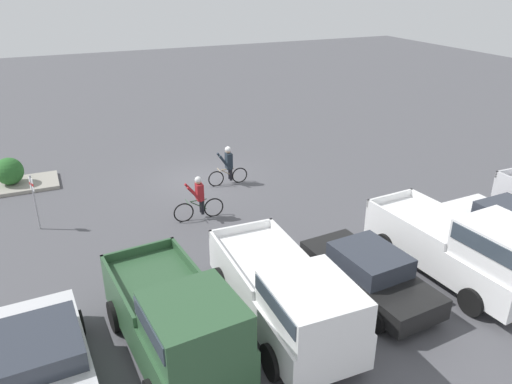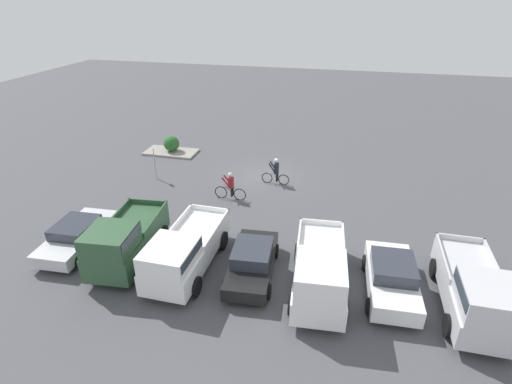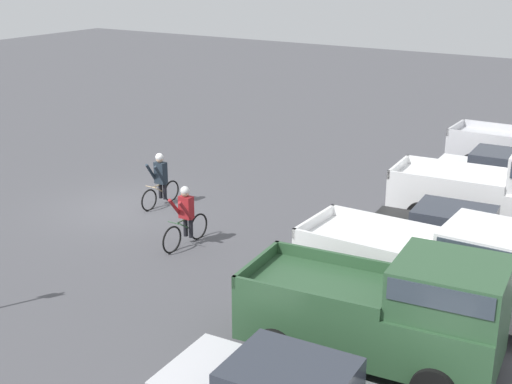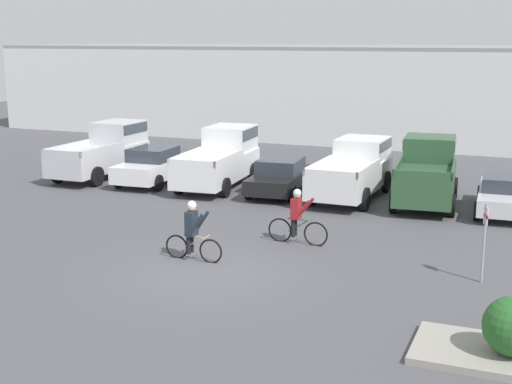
% 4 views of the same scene
% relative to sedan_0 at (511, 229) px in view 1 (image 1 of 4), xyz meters
% --- Properties ---
extents(ground_plane, '(80.00, 80.00, 0.00)m').
position_rel_sedan_0_xyz_m(ground_plane, '(7.20, -9.56, -0.76)').
color(ground_plane, '#4C4C51').
extents(sedan_0, '(2.14, 4.32, 1.52)m').
position_rel_sedan_0_xyz_m(sedan_0, '(0.00, 0.00, 0.00)').
color(sedan_0, white).
rests_on(sedan_0, ground_plane).
extents(pickup_truck_1, '(2.48, 5.55, 2.32)m').
position_rel_sedan_0_xyz_m(pickup_truck_1, '(2.76, 0.84, 0.42)').
color(pickup_truck_1, white).
rests_on(pickup_truck_1, ground_plane).
extents(sedan_1, '(2.18, 4.43, 1.38)m').
position_rel_sedan_0_xyz_m(sedan_1, '(5.60, 0.19, -0.07)').
color(sedan_1, black).
rests_on(sedan_1, ground_plane).
extents(pickup_truck_2, '(2.25, 5.43, 2.11)m').
position_rel_sedan_0_xyz_m(pickup_truck_2, '(8.41, 0.78, 0.35)').
color(pickup_truck_2, white).
rests_on(pickup_truck_2, ground_plane).
extents(pickup_truck_3, '(2.56, 5.02, 2.34)m').
position_rel_sedan_0_xyz_m(pickup_truck_3, '(11.16, 0.72, 0.43)').
color(pickup_truck_3, '#2D5133').
rests_on(pickup_truck_3, ground_plane).
extents(sedan_2, '(2.18, 4.45, 1.32)m').
position_rel_sedan_0_xyz_m(sedan_2, '(14.00, 0.17, -0.09)').
color(sedan_2, silver).
rests_on(sedan_2, ground_plane).
extents(cyclist_0, '(1.89, 0.46, 1.69)m').
position_rel_sedan_0_xyz_m(cyclist_0, '(8.49, -6.15, 0.07)').
color(cyclist_0, black).
rests_on(cyclist_0, ground_plane).
extents(cyclist_1, '(1.75, 0.46, 1.70)m').
position_rel_sedan_0_xyz_m(cyclist_1, '(6.37, -8.77, 0.10)').
color(cyclist_1, black).
rests_on(cyclist_1, ground_plane).
extents(fire_lane_sign, '(0.13, 0.29, 2.04)m').
position_rel_sedan_0_xyz_m(fire_lane_sign, '(13.90, -7.64, 0.48)').
color(fire_lane_sign, '#9E9EA3').
rests_on(fire_lane_sign, ground_plane).
extents(curb_island, '(3.79, 1.91, 0.15)m').
position_rel_sedan_0_xyz_m(curb_island, '(14.90, -12.05, -0.68)').
color(curb_island, gray).
rests_on(curb_island, ground_plane).
extents(shrub, '(1.14, 1.14, 1.14)m').
position_rel_sedan_0_xyz_m(shrub, '(14.83, -12.10, -0.04)').
color(shrub, '#286028').
rests_on(shrub, curb_island).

